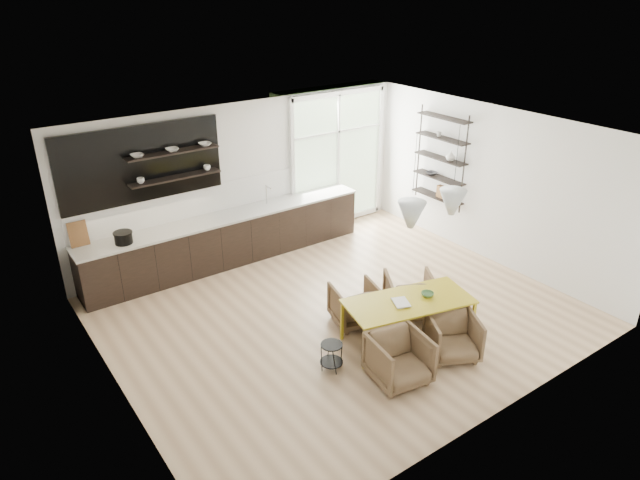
{
  "coord_description": "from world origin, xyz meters",
  "views": [
    {
      "loc": [
        -4.83,
        -6.22,
        4.96
      ],
      "look_at": [
        0.03,
        0.6,
        1.06
      ],
      "focal_mm": 32.0,
      "sensor_mm": 36.0,
      "label": 1
    }
  ],
  "objects_px": {
    "armchair_front_right": "(453,336)",
    "wire_stool": "(332,353)",
    "armchair_back_left": "(355,304)",
    "dining_table": "(409,303)",
    "armchair_front_left": "(399,359)",
    "armchair_back_right": "(409,295)"
  },
  "relations": [
    {
      "from": "armchair_back_left",
      "to": "wire_stool",
      "type": "distance_m",
      "value": 1.25
    },
    {
      "from": "dining_table",
      "to": "armchair_back_left",
      "type": "bearing_deg",
      "value": 124.4
    },
    {
      "from": "armchair_front_left",
      "to": "wire_stool",
      "type": "relative_size",
      "value": 1.84
    },
    {
      "from": "wire_stool",
      "to": "armchair_front_left",
      "type": "bearing_deg",
      "value": -50.08
    },
    {
      "from": "armchair_back_left",
      "to": "wire_stool",
      "type": "relative_size",
      "value": 1.73
    },
    {
      "from": "dining_table",
      "to": "armchair_front_right",
      "type": "xyz_separation_m",
      "value": [
        0.26,
        -0.66,
        -0.31
      ]
    },
    {
      "from": "dining_table",
      "to": "armchair_back_left",
      "type": "distance_m",
      "value": 0.94
    },
    {
      "from": "armchair_back_left",
      "to": "wire_stool",
      "type": "xyz_separation_m",
      "value": [
        -1.0,
        -0.74,
        -0.06
      ]
    },
    {
      "from": "armchair_back_left",
      "to": "wire_stool",
      "type": "height_order",
      "value": "armchair_back_left"
    },
    {
      "from": "dining_table",
      "to": "wire_stool",
      "type": "xyz_separation_m",
      "value": [
        -1.32,
        0.09,
        -0.37
      ]
    },
    {
      "from": "armchair_front_left",
      "to": "wire_stool",
      "type": "height_order",
      "value": "armchair_front_left"
    },
    {
      "from": "armchair_back_right",
      "to": "armchair_front_right",
      "type": "xyz_separation_m",
      "value": [
        -0.27,
        -1.17,
        -0.02
      ]
    },
    {
      "from": "dining_table",
      "to": "wire_stool",
      "type": "bearing_deg",
      "value": -170.58
    },
    {
      "from": "armchair_front_right",
      "to": "wire_stool",
      "type": "xyz_separation_m",
      "value": [
        -1.58,
        0.75,
        -0.06
      ]
    },
    {
      "from": "armchair_front_left",
      "to": "dining_table",
      "type": "bearing_deg",
      "value": 49.21
    },
    {
      "from": "armchair_front_left",
      "to": "armchair_front_right",
      "type": "height_order",
      "value": "armchair_front_left"
    },
    {
      "from": "wire_stool",
      "to": "armchair_back_left",
      "type": "bearing_deg",
      "value": 36.38
    },
    {
      "from": "armchair_back_right",
      "to": "armchair_front_right",
      "type": "bearing_deg",
      "value": 107.65
    },
    {
      "from": "armchair_back_right",
      "to": "wire_stool",
      "type": "relative_size",
      "value": 1.85
    },
    {
      "from": "armchair_back_left",
      "to": "dining_table",
      "type": "bearing_deg",
      "value": 125.35
    },
    {
      "from": "armchair_back_left",
      "to": "armchair_front_left",
      "type": "relative_size",
      "value": 0.94
    },
    {
      "from": "dining_table",
      "to": "armchair_front_right",
      "type": "relative_size",
      "value": 2.87
    }
  ]
}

